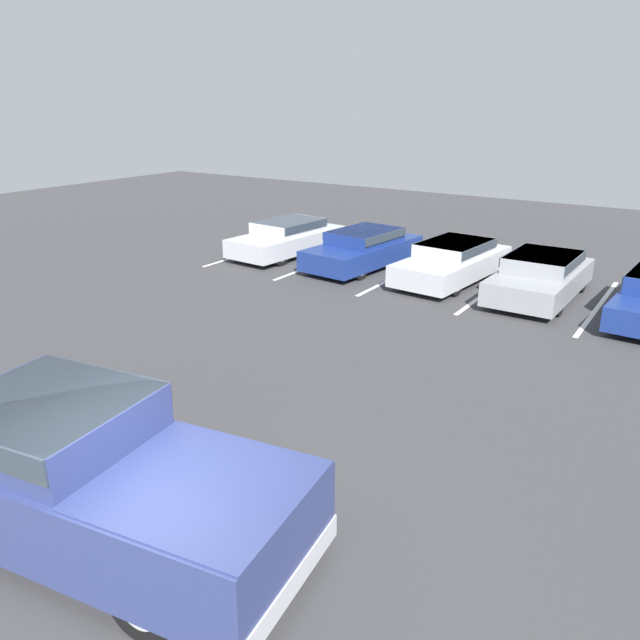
# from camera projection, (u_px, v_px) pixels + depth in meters

# --- Properties ---
(ground_plane) EXTENTS (60.00, 60.00, 0.00)m
(ground_plane) POSITION_uv_depth(u_px,v_px,m) (153.00, 576.00, 7.08)
(ground_plane) COLOR #38383A
(stall_stripe_a) EXTENTS (0.12, 5.37, 0.01)m
(stall_stripe_a) POSITION_uv_depth(u_px,v_px,m) (256.00, 251.00, 22.11)
(stall_stripe_a) COLOR white
(stall_stripe_a) RESTS_ON ground_plane
(stall_stripe_b) EXTENTS (0.12, 5.37, 0.01)m
(stall_stripe_b) POSITION_uv_depth(u_px,v_px,m) (323.00, 262.00, 20.63)
(stall_stripe_b) COLOR white
(stall_stripe_b) RESTS_ON ground_plane
(stall_stripe_c) EXTENTS (0.12, 5.37, 0.01)m
(stall_stripe_c) POSITION_uv_depth(u_px,v_px,m) (401.00, 274.00, 19.15)
(stall_stripe_c) COLOR white
(stall_stripe_c) RESTS_ON ground_plane
(stall_stripe_d) EXTENTS (0.12, 5.37, 0.01)m
(stall_stripe_d) POSITION_uv_depth(u_px,v_px,m) (491.00, 289.00, 17.68)
(stall_stripe_d) COLOR white
(stall_stripe_d) RESTS_ON ground_plane
(stall_stripe_e) EXTENTS (0.12, 5.37, 0.01)m
(stall_stripe_e) POSITION_uv_depth(u_px,v_px,m) (598.00, 306.00, 16.20)
(stall_stripe_e) COLOR white
(stall_stripe_e) RESTS_ON ground_plane
(pickup_truck) EXTENTS (6.18, 2.91, 1.80)m
(pickup_truck) POSITION_uv_depth(u_px,v_px,m) (76.00, 471.00, 7.46)
(pickup_truck) COLOR navy
(pickup_truck) RESTS_ON ground_plane
(parked_sedan_a) EXTENTS (2.10, 4.50, 1.18)m
(parked_sedan_a) POSITION_uv_depth(u_px,v_px,m) (288.00, 236.00, 21.37)
(parked_sedan_a) COLOR #B7BABF
(parked_sedan_a) RESTS_ON ground_plane
(parked_sedan_b) EXTENTS (2.21, 4.53, 1.19)m
(parked_sedan_b) POSITION_uv_depth(u_px,v_px,m) (363.00, 247.00, 19.81)
(parked_sedan_b) COLOR navy
(parked_sedan_b) RESTS_ON ground_plane
(parked_sedan_c) EXTENTS (2.16, 4.60, 1.17)m
(parked_sedan_c) POSITION_uv_depth(u_px,v_px,m) (453.00, 260.00, 18.31)
(parked_sedan_c) COLOR #B7BABF
(parked_sedan_c) RESTS_ON ground_plane
(parked_sedan_d) EXTENTS (1.91, 4.28, 1.19)m
(parked_sedan_d) POSITION_uv_depth(u_px,v_px,m) (541.00, 275.00, 16.72)
(parked_sedan_d) COLOR gray
(parked_sedan_d) RESTS_ON ground_plane
(traffic_cone) EXTENTS (0.44, 0.44, 0.63)m
(traffic_cone) POSITION_uv_depth(u_px,v_px,m) (1.00, 386.00, 11.06)
(traffic_cone) COLOR black
(traffic_cone) RESTS_ON ground_plane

